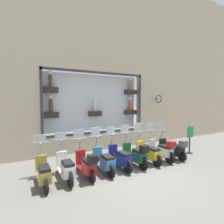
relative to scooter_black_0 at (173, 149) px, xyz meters
The scene contains 12 objects.
ground_plane 2.72m from the scooter_black_0, 100.04° to the left, with size 120.00×120.00×0.00m, color #66635E.
building_facade 6.39m from the scooter_black_0, 40.06° to the left, with size 1.18×36.00×10.50m.
scooter_black_0 is the anchor object (origin of this frame).
scooter_silver_1 0.72m from the scooter_black_0, 89.03° to the left, with size 1.81×0.60×1.60m.
scooter_yellow_2 1.45m from the scooter_black_0, 87.13° to the left, with size 1.81×0.60×1.69m.
scooter_green_3 2.17m from the scooter_black_0, 89.60° to the left, with size 1.81×0.60×1.64m.
scooter_navy_4 2.89m from the scooter_black_0, 88.59° to the left, with size 1.81×0.60×1.60m.
scooter_teal_5 3.61m from the scooter_black_0, 88.91° to the left, with size 1.80×0.60×1.63m.
scooter_red_6 4.34m from the scooter_black_0, 90.01° to the left, with size 1.79×0.61×1.61m.
scooter_white_7 5.06m from the scooter_black_0, 89.22° to the left, with size 1.81×0.61×1.55m.
scooter_olive_8 5.78m from the scooter_black_0, 89.39° to the left, with size 1.79×0.61×1.52m.
shop_sign_post 1.39m from the scooter_black_0, 83.28° to the right, with size 0.36×0.45×1.44m.
Camera 1 is at (-5.34, 3.78, 2.72)m, focal length 28.00 mm.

